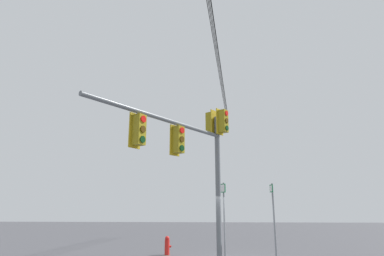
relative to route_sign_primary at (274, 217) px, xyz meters
name	(u,v)px	position (x,y,z in m)	size (l,w,h in m)	color
signal_mast_assembly	(196,146)	(2.00, -2.99, 2.51)	(5.45, 4.01, 5.92)	slate
route_sign_primary	(274,217)	(0.00, 0.00, 0.00)	(0.27, 0.12, 3.03)	slate
fire_hydrant	(167,245)	(-1.93, -4.47, -1.33)	(0.22, 0.31, 0.81)	red
route_sign_secondary	(224,213)	(-0.92, -1.92, 0.09)	(0.21, 0.22, 3.13)	slate
overhead_wire_span	(217,52)	(-0.27, -2.09, 7.36)	(25.19, 2.60, 1.53)	black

